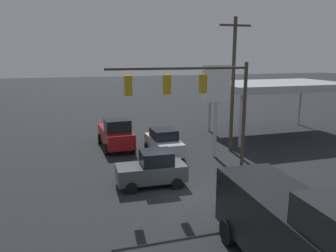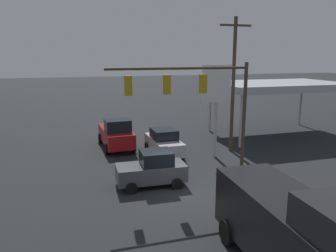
{
  "view_description": "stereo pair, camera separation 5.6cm",
  "coord_description": "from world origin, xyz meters",
  "px_view_note": "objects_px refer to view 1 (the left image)",
  "views": [
    {
      "loc": [
        5.26,
        15.34,
        7.1
      ],
      "look_at": [
        0.0,
        -2.0,
        3.19
      ],
      "focal_mm": 35.0,
      "sensor_mm": 36.0,
      "label": 1
    },
    {
      "loc": [
        5.2,
        15.36,
        7.1
      ],
      "look_at": [
        0.0,
        -2.0,
        3.19
      ],
      "focal_mm": 35.0,
      "sensor_mm": 36.0,
      "label": 2
    }
  ],
  "objects_px": {
    "pickup_parked": "(116,134)",
    "fire_hydrant": "(273,196)",
    "hatchback_crossing": "(152,169)",
    "sedan_waiting": "(164,142)",
    "traffic_signal_assembly": "(196,95)",
    "price_sign": "(216,90)",
    "delivery_truck": "(295,231)",
    "utility_pole": "(233,82)"
  },
  "relations": [
    {
      "from": "hatchback_crossing",
      "to": "sedan_waiting",
      "type": "xyz_separation_m",
      "value": [
        -2.2,
        -5.33,
        0.0
      ]
    },
    {
      "from": "pickup_parked",
      "to": "sedan_waiting",
      "type": "distance_m",
      "value": 4.17
    },
    {
      "from": "pickup_parked",
      "to": "fire_hydrant",
      "type": "distance_m",
      "value": 13.56
    },
    {
      "from": "sedan_waiting",
      "to": "fire_hydrant",
      "type": "bearing_deg",
      "value": 15.51
    },
    {
      "from": "pickup_parked",
      "to": "delivery_truck",
      "type": "relative_size",
      "value": 0.77
    },
    {
      "from": "delivery_truck",
      "to": "sedan_waiting",
      "type": "height_order",
      "value": "delivery_truck"
    },
    {
      "from": "pickup_parked",
      "to": "hatchback_crossing",
      "type": "xyz_separation_m",
      "value": [
        -0.87,
        8.16,
        -0.16
      ]
    },
    {
      "from": "utility_pole",
      "to": "fire_hydrant",
      "type": "xyz_separation_m",
      "value": [
        2.38,
        8.98,
        -4.74
      ]
    },
    {
      "from": "hatchback_crossing",
      "to": "price_sign",
      "type": "bearing_deg",
      "value": -143.41
    },
    {
      "from": "sedan_waiting",
      "to": "fire_hydrant",
      "type": "height_order",
      "value": "sedan_waiting"
    },
    {
      "from": "traffic_signal_assembly",
      "to": "price_sign",
      "type": "relative_size",
      "value": 1.21
    },
    {
      "from": "delivery_truck",
      "to": "fire_hydrant",
      "type": "xyz_separation_m",
      "value": [
        -2.62,
        -4.87,
        -1.26
      ]
    },
    {
      "from": "traffic_signal_assembly",
      "to": "delivery_truck",
      "type": "xyz_separation_m",
      "value": [
        -0.03,
        8.48,
        -3.35
      ]
    },
    {
      "from": "utility_pole",
      "to": "hatchback_crossing",
      "type": "bearing_deg",
      "value": 33.76
    },
    {
      "from": "utility_pole",
      "to": "hatchback_crossing",
      "type": "height_order",
      "value": "utility_pole"
    },
    {
      "from": "price_sign",
      "to": "sedan_waiting",
      "type": "bearing_deg",
      "value": -23.77
    },
    {
      "from": "pickup_parked",
      "to": "sedan_waiting",
      "type": "relative_size",
      "value": 1.19
    },
    {
      "from": "delivery_truck",
      "to": "sedan_waiting",
      "type": "relative_size",
      "value": 1.55
    },
    {
      "from": "traffic_signal_assembly",
      "to": "hatchback_crossing",
      "type": "relative_size",
      "value": 2.04
    },
    {
      "from": "pickup_parked",
      "to": "hatchback_crossing",
      "type": "height_order",
      "value": "pickup_parked"
    },
    {
      "from": "price_sign",
      "to": "pickup_parked",
      "type": "height_order",
      "value": "price_sign"
    },
    {
      "from": "pickup_parked",
      "to": "fire_hydrant",
      "type": "bearing_deg",
      "value": 22.86
    },
    {
      "from": "utility_pole",
      "to": "price_sign",
      "type": "height_order",
      "value": "utility_pole"
    },
    {
      "from": "traffic_signal_assembly",
      "to": "fire_hydrant",
      "type": "distance_m",
      "value": 6.42
    },
    {
      "from": "traffic_signal_assembly",
      "to": "sedan_waiting",
      "type": "height_order",
      "value": "traffic_signal_assembly"
    },
    {
      "from": "hatchback_crossing",
      "to": "traffic_signal_assembly",
      "type": "bearing_deg",
      "value": 171.06
    },
    {
      "from": "hatchback_crossing",
      "to": "delivery_truck",
      "type": "distance_m",
      "value": 9.26
    },
    {
      "from": "price_sign",
      "to": "fire_hydrant",
      "type": "xyz_separation_m",
      "value": [
        0.55,
        7.91,
        -4.36
      ]
    },
    {
      "from": "utility_pole",
      "to": "hatchback_crossing",
      "type": "distance_m",
      "value": 9.83
    },
    {
      "from": "price_sign",
      "to": "fire_hydrant",
      "type": "height_order",
      "value": "price_sign"
    },
    {
      "from": "utility_pole",
      "to": "sedan_waiting",
      "type": "xyz_separation_m",
      "value": [
        5.18,
        -0.41,
        -4.23
      ]
    },
    {
      "from": "delivery_truck",
      "to": "fire_hydrant",
      "type": "bearing_deg",
      "value": 154.03
    },
    {
      "from": "traffic_signal_assembly",
      "to": "fire_hydrant",
      "type": "xyz_separation_m",
      "value": [
        -2.65,
        3.61,
        -4.6
      ]
    },
    {
      "from": "utility_pole",
      "to": "pickup_parked",
      "type": "height_order",
      "value": "utility_pole"
    },
    {
      "from": "price_sign",
      "to": "delivery_truck",
      "type": "bearing_deg",
      "value": 76.06
    },
    {
      "from": "price_sign",
      "to": "sedan_waiting",
      "type": "height_order",
      "value": "price_sign"
    },
    {
      "from": "delivery_truck",
      "to": "fire_hydrant",
      "type": "height_order",
      "value": "delivery_truck"
    },
    {
      "from": "pickup_parked",
      "to": "hatchback_crossing",
      "type": "relative_size",
      "value": 1.37
    },
    {
      "from": "delivery_truck",
      "to": "fire_hydrant",
      "type": "relative_size",
      "value": 7.83
    },
    {
      "from": "utility_pole",
      "to": "price_sign",
      "type": "distance_m",
      "value": 2.15
    },
    {
      "from": "utility_pole",
      "to": "delivery_truck",
      "type": "bearing_deg",
      "value": 70.13
    },
    {
      "from": "price_sign",
      "to": "sedan_waiting",
      "type": "xyz_separation_m",
      "value": [
        3.35,
        -1.47,
        -3.84
      ]
    }
  ]
}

